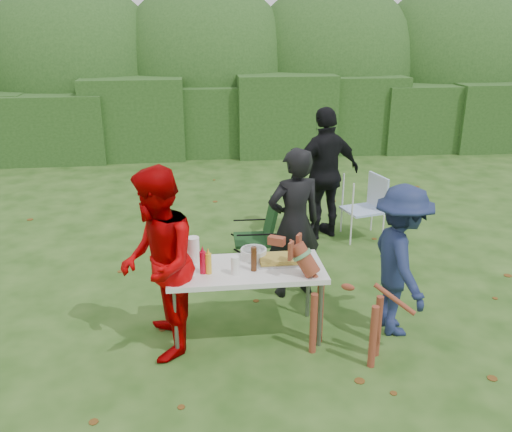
{
  "coord_description": "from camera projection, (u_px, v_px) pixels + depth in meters",
  "views": [
    {
      "loc": [
        -0.4,
        -4.46,
        2.99
      ],
      "look_at": [
        0.23,
        0.95,
        1.0
      ],
      "focal_mm": 38.0,
      "sensor_mm": 36.0,
      "label": 1
    }
  ],
  "objects": [
    {
      "name": "ground",
      "position": [
        244.0,
        348.0,
        5.23
      ],
      "size": [
        80.0,
        80.0,
        0.0
      ],
      "primitive_type": "plane",
      "color": "#1E4211"
    },
    {
      "name": "hedge_row",
      "position": [
        211.0,
        118.0,
        12.4
      ],
      "size": [
        22.0,
        1.4,
        1.7
      ],
      "primitive_type": "cube",
      "color": "#23471C",
      "rests_on": "ground"
    },
    {
      "name": "shrub_backdrop",
      "position": [
        207.0,
        77.0,
        13.63
      ],
      "size": [
        20.0,
        2.6,
        3.2
      ],
      "primitive_type": "ellipsoid",
      "color": "#3D6628",
      "rests_on": "ground"
    },
    {
      "name": "folding_table",
      "position": [
        246.0,
        273.0,
        5.22
      ],
      "size": [
        1.5,
        0.7,
        0.74
      ],
      "color": "silver",
      "rests_on": "ground"
    },
    {
      "name": "person_cook",
      "position": [
        294.0,
        224.0,
        5.98
      ],
      "size": [
        0.71,
        0.55,
        1.72
      ],
      "primitive_type": "imported",
      "rotation": [
        0.0,
        0.0,
        3.38
      ],
      "color": "black",
      "rests_on": "ground"
    },
    {
      "name": "person_red_jacket",
      "position": [
        158.0,
        264.0,
        4.89
      ],
      "size": [
        0.74,
        0.92,
        1.8
      ],
      "primitive_type": "imported",
      "rotation": [
        0.0,
        0.0,
        -1.5
      ],
      "color": "#A60002",
      "rests_on": "ground"
    },
    {
      "name": "person_black_puffy",
      "position": [
        325.0,
        174.0,
        7.61
      ],
      "size": [
        1.19,
        0.81,
        1.87
      ],
      "primitive_type": "imported",
      "rotation": [
        0.0,
        0.0,
        3.49
      ],
      "color": "black",
      "rests_on": "ground"
    },
    {
      "name": "child",
      "position": [
        400.0,
        261.0,
        5.28
      ],
      "size": [
        0.57,
        0.99,
        1.53
      ],
      "primitive_type": "imported",
      "rotation": [
        0.0,
        0.0,
        1.57
      ],
      "color": "#1A244B",
      "rests_on": "ground"
    },
    {
      "name": "dog",
      "position": [
        347.0,
        304.0,
        4.96
      ],
      "size": [
        1.19,
        0.96,
        1.07
      ],
      "primitive_type": null,
      "rotation": [
        0.0,
        0.0,
        2.61
      ],
      "color": "brown",
      "rests_on": "ground"
    },
    {
      "name": "camping_chair",
      "position": [
        254.0,
        236.0,
        6.72
      ],
      "size": [
        0.58,
        0.58,
        0.91
      ],
      "primitive_type": null,
      "rotation": [
        0.0,
        0.0,
        3.12
      ],
      "color": "#163918",
      "rests_on": "ground"
    },
    {
      "name": "lawn_chair",
      "position": [
        363.0,
        207.0,
        7.71
      ],
      "size": [
        0.66,
        0.66,
        0.92
      ],
      "primitive_type": null,
      "rotation": [
        0.0,
        0.0,
        3.39
      ],
      "color": "#6094E9",
      "rests_on": "ground"
    },
    {
      "name": "food_tray",
      "position": [
        280.0,
        261.0,
        5.32
      ],
      "size": [
        0.45,
        0.3,
        0.02
      ],
      "primitive_type": "cube",
      "color": "#B7B7BA",
      "rests_on": "folding_table"
    },
    {
      "name": "focaccia_bread",
      "position": [
        280.0,
        258.0,
        5.31
      ],
      "size": [
        0.4,
        0.26,
        0.04
      ],
      "primitive_type": "cube",
      "color": "#AE9339",
      "rests_on": "food_tray"
    },
    {
      "name": "mustard_bottle",
      "position": [
        208.0,
        264.0,
        5.05
      ],
      "size": [
        0.06,
        0.06,
        0.2
      ],
      "primitive_type": "cylinder",
      "color": "gold",
      "rests_on": "folding_table"
    },
    {
      "name": "ketchup_bottle",
      "position": [
        203.0,
        263.0,
        5.05
      ],
      "size": [
        0.06,
        0.06,
        0.22
      ],
      "primitive_type": "cylinder",
      "color": "#B90821",
      "rests_on": "folding_table"
    },
    {
      "name": "beer_bottle",
      "position": [
        254.0,
        259.0,
        5.1
      ],
      "size": [
        0.06,
        0.06,
        0.24
      ],
      "primitive_type": "cylinder",
      "color": "#47230F",
      "rests_on": "folding_table"
    },
    {
      "name": "paper_towel_roll",
      "position": [
        193.0,
        250.0,
        5.28
      ],
      "size": [
        0.12,
        0.12,
        0.26
      ],
      "primitive_type": "cylinder",
      "color": "white",
      "rests_on": "folding_table"
    },
    {
      "name": "cup_stack",
      "position": [
        235.0,
        266.0,
        5.03
      ],
      "size": [
        0.08,
        0.08,
        0.18
      ],
      "primitive_type": "cylinder",
      "color": "white",
      "rests_on": "folding_table"
    },
    {
      "name": "pasta_bowl",
      "position": [
        254.0,
        254.0,
        5.39
      ],
      "size": [
        0.26,
        0.26,
        0.1
      ],
      "primitive_type": "cylinder",
      "color": "silver",
      "rests_on": "folding_table"
    },
    {
      "name": "plate_stack",
      "position": [
        183.0,
        270.0,
        5.09
      ],
      "size": [
        0.24,
        0.24,
        0.05
      ],
      "primitive_type": "cylinder",
      "color": "white",
      "rests_on": "folding_table"
    }
  ]
}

